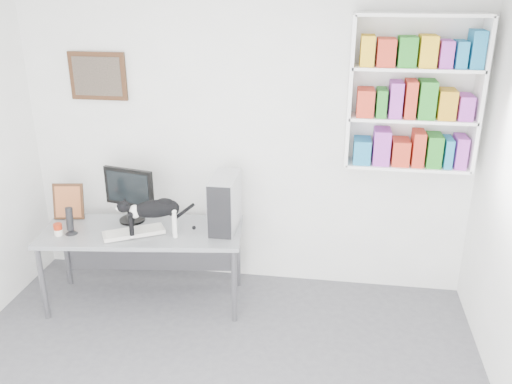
% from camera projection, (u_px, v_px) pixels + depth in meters
% --- Properties ---
extents(room, '(4.01, 4.01, 2.70)m').
position_uv_depth(room, '(182.00, 242.00, 2.98)').
color(room, '#5D5D62').
rests_on(room, ground).
extents(bookshelf, '(1.03, 0.28, 1.24)m').
position_uv_depth(bookshelf, '(414.00, 94.00, 4.30)').
color(bookshelf, white).
rests_on(bookshelf, room).
extents(wall_art, '(0.52, 0.04, 0.42)m').
position_uv_depth(wall_art, '(98.00, 76.00, 4.77)').
color(wall_art, '#4B2818').
rests_on(wall_art, room).
extents(desk, '(1.76, 0.87, 0.71)m').
position_uv_depth(desk, '(145.00, 266.00, 4.75)').
color(desk, gray).
rests_on(desk, room).
extents(monitor, '(0.51, 0.32, 0.50)m').
position_uv_depth(monitor, '(130.00, 195.00, 4.70)').
color(monitor, black).
rests_on(monitor, desk).
extents(keyboard, '(0.53, 0.42, 0.04)m').
position_uv_depth(keyboard, '(134.00, 232.00, 4.53)').
color(keyboard, beige).
rests_on(keyboard, desk).
extents(pc_tower, '(0.21, 0.47, 0.46)m').
position_uv_depth(pc_tower, '(225.00, 202.00, 4.58)').
color(pc_tower, silver).
rests_on(pc_tower, desk).
extents(speaker, '(0.12, 0.12, 0.24)m').
position_uv_depth(speaker, '(70.00, 220.00, 4.50)').
color(speaker, black).
rests_on(speaker, desk).
extents(leaning_print, '(0.28, 0.15, 0.33)m').
position_uv_depth(leaning_print, '(68.00, 201.00, 4.79)').
color(leaning_print, '#4B2818').
rests_on(leaning_print, desk).
extents(soup_can, '(0.07, 0.07, 0.10)m').
position_uv_depth(soup_can, '(58.00, 230.00, 4.50)').
color(soup_can, '#AA270E').
rests_on(soup_can, desk).
extents(cat, '(0.58, 0.34, 0.35)m').
position_uv_depth(cat, '(154.00, 218.00, 4.42)').
color(cat, black).
rests_on(cat, desk).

